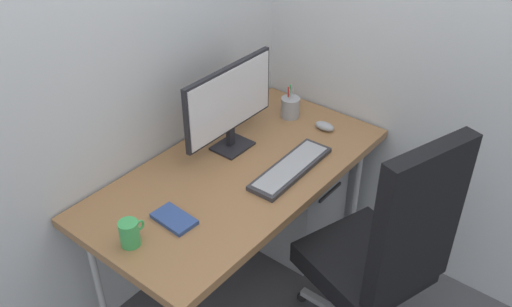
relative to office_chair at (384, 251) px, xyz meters
The scene contains 11 objects.
ground_plane 0.93m from the office_chair, 96.47° to the left, with size 8.00×8.00×0.00m, color #4C4C51.
wall_back 1.36m from the office_chair, 94.15° to the left, with size 3.16×0.04×2.80m, color silver.
desk 0.71m from the office_chair, 96.47° to the left, with size 1.44×0.73×0.74m.
office_chair is the anchor object (origin of this frame).
filing_cabinet 0.88m from the office_chair, 64.44° to the left, with size 0.39×0.56×0.64m.
monitor 0.93m from the office_chair, 87.15° to the left, with size 0.55×0.14×0.41m.
keyboard 0.54m from the office_chair, 82.91° to the left, with size 0.48×0.15×0.02m.
mouse 0.75m from the office_chair, 52.75° to the left, with size 0.06×0.10×0.04m, color #9EA0A5.
pen_holder 0.93m from the office_chair, 60.78° to the left, with size 0.10×0.10×0.17m.
notebook 0.85m from the office_chair, 126.33° to the left, with size 0.10×0.18×0.02m, color #334C8C.
coffee_mug 1.01m from the office_chair, 134.23° to the left, with size 0.11×0.08×0.11m.
Camera 1 is at (-1.50, -1.31, 2.19)m, focal length 38.65 mm.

